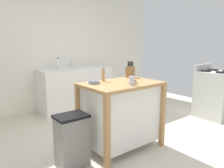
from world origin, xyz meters
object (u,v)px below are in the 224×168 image
bowl_stoneware_deep (133,82)px  sink_faucet (72,63)px  pepper_grinder (103,74)px  bowl_ceramic_small (94,82)px  bottle_dish_soap (58,64)px  kitchen_island (121,112)px  stove (215,94)px  trash_bin (72,141)px  knife_block (130,71)px  drinking_cup (132,81)px

bowl_stoneware_deep → sink_faucet: bearing=82.1°
pepper_grinder → sink_faucet: sink_faucet is taller
bowl_ceramic_small → bottle_dish_soap: (0.36, 1.88, 0.08)m
kitchen_island → bottle_dish_soap: 2.11m
pepper_grinder → sink_faucet: bearing=74.6°
bottle_dish_soap → stove: bearing=-45.1°
sink_faucet → bottle_dish_soap: bearing=-167.0°
kitchen_island → trash_bin: bearing=-179.9°
bottle_dish_soap → trash_bin: bearing=-111.0°
bowl_stoneware_deep → stove: size_ratio=0.12×
sink_faucet → stove: size_ratio=0.22×
knife_block → pepper_grinder: (-0.52, -0.02, 0.00)m
knife_block → sink_faucet: (-0.00, 1.88, 0.00)m
drinking_cup → trash_bin: 1.01m
knife_block → sink_faucet: knife_block is taller
pepper_grinder → sink_faucet: (0.52, 1.90, -0.00)m
bowl_ceramic_small → sink_faucet: size_ratio=0.67×
pepper_grinder → stove: pepper_grinder is taller
bowl_ceramic_small → bottle_dish_soap: 1.92m
trash_bin → bowl_ceramic_small: bearing=21.1°
trash_bin → sink_faucet: sink_faucet is taller
pepper_grinder → bottle_dish_soap: bottle_dish_soap is taller
bowl_stoneware_deep → bottle_dish_soap: bottle_dish_soap is taller
bowl_ceramic_small → sink_faucet: (0.72, 1.97, 0.07)m
kitchen_island → drinking_cup: drinking_cup is taller
bowl_ceramic_small → pepper_grinder: bearing=18.5°
trash_bin → bottle_dish_soap: (0.79, 2.05, 0.70)m
knife_block → trash_bin: bearing=-167.6°
pepper_grinder → sink_faucet: size_ratio=0.90×
stove → bowl_stoneware_deep: bearing=178.9°
kitchen_island → trash_bin: kitchen_island is taller
bottle_dish_soap → kitchen_island: bearing=-91.0°
drinking_cup → sink_faucet: sink_faucet is taller
kitchen_island → drinking_cup: bearing=-94.2°
bowl_stoneware_deep → sink_faucet: 2.29m
knife_block → bottle_dish_soap: (-0.36, 1.80, 0.01)m
bowl_ceramic_small → stove: (2.58, -0.34, -0.48)m
kitchen_island → knife_block: size_ratio=4.11×
knife_block → stove: bearing=-12.9°
knife_block → bottle_dish_soap: size_ratio=1.02×
sink_faucet → bottle_dish_soap: (-0.36, -0.08, 0.00)m
kitchen_island → pepper_grinder: bearing=119.8°
kitchen_island → pepper_grinder: (-0.13, 0.23, 0.50)m
knife_block → bottle_dish_soap: knife_block is taller
sink_faucet → stove: sink_faucet is taller
drinking_cup → bottle_dish_soap: 2.26m
knife_block → bowl_ceramic_small: 0.73m
sink_faucet → trash_bin: bearing=-118.2°
kitchen_island → bowl_stoneware_deep: (0.08, -0.14, 0.43)m
kitchen_island → sink_faucet: size_ratio=4.66×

